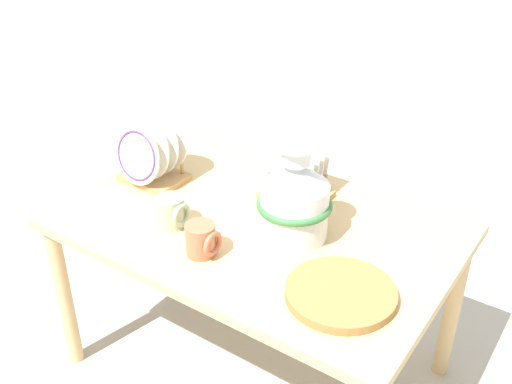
% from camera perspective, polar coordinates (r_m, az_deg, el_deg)
% --- Properties ---
extents(ground_plane, '(14.00, 14.00, 0.00)m').
position_cam_1_polar(ground_plane, '(2.38, 0.00, -16.04)').
color(ground_plane, '#B2ADA3').
extents(display_table, '(1.28, 0.84, 0.65)m').
position_cam_1_polar(display_table, '(2.01, 0.00, -4.53)').
color(display_table, tan).
rests_on(display_table, ground_plane).
extents(ceramic_vase, '(0.24, 0.24, 0.33)m').
position_cam_1_polar(ceramic_vase, '(1.83, 3.75, -0.51)').
color(ceramic_vase, silver).
rests_on(ceramic_vase, display_table).
extents(dish_rack_round_plates, '(0.22, 0.20, 0.23)m').
position_cam_1_polar(dish_rack_round_plates, '(2.19, -10.00, 3.06)').
color(dish_rack_round_plates, tan).
rests_on(dish_rack_round_plates, display_table).
extents(dish_rack_square_plates, '(0.22, 0.19, 0.18)m').
position_cam_1_polar(dish_rack_square_plates, '(2.07, 3.87, 0.91)').
color(dish_rack_square_plates, tan).
rests_on(dish_rack_square_plates, display_table).
extents(wicker_charger_stack, '(0.31, 0.31, 0.03)m').
position_cam_1_polar(wicker_charger_stack, '(1.66, 8.07, -9.53)').
color(wicker_charger_stack, olive).
rests_on(wicker_charger_stack, display_table).
extents(mug_terracotta_glaze, '(0.10, 0.09, 0.10)m').
position_cam_1_polar(mug_terracotta_glaze, '(1.79, -5.17, -4.56)').
color(mug_terracotta_glaze, '#B76647').
rests_on(mug_terracotta_glaze, display_table).
extents(mug_sage_glaze, '(0.10, 0.09, 0.10)m').
position_cam_1_polar(mug_sage_glaze, '(1.94, -8.02, -1.87)').
color(mug_sage_glaze, '#9EB28E').
rests_on(mug_sage_glaze, display_table).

